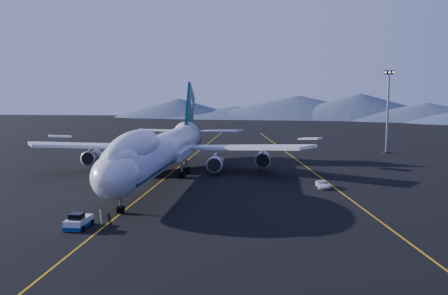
# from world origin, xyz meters

# --- Properties ---
(ground) EXTENTS (500.00, 500.00, 0.00)m
(ground) POSITION_xyz_m (0.00, 0.00, 0.00)
(ground) COLOR black
(ground) RESTS_ON ground
(taxiway_line_main) EXTENTS (0.25, 220.00, 0.01)m
(taxiway_line_main) POSITION_xyz_m (0.00, 0.00, 0.01)
(taxiway_line_main) COLOR #CC990C
(taxiway_line_main) RESTS_ON ground
(taxiway_line_side) EXTENTS (28.08, 198.09, 0.01)m
(taxiway_line_side) POSITION_xyz_m (30.00, 10.00, 0.01)
(taxiway_line_side) COLOR #CC990C
(taxiway_line_side) RESTS_ON ground
(boeing_747) EXTENTS (59.62, 72.43, 19.37)m
(boeing_747) POSITION_xyz_m (0.00, 0.03, 5.81)
(boeing_747) COLOR silver
(boeing_747) RESTS_ON ground
(pushback_tug) EXTENTS (2.70, 4.61, 1.99)m
(pushback_tug) POSITION_xyz_m (-3.00, -34.22, 0.63)
(pushback_tug) COLOR silver
(pushback_tug) RESTS_ON ground
(service_van) EXTENTS (2.54, 4.81, 1.29)m
(service_van) POSITION_xyz_m (30.00, -5.12, 0.64)
(service_van) COLOR silver
(service_van) RESTS_ON ground
(floodlight_mast) EXTENTS (2.79, 2.09, 22.59)m
(floodlight_mast) POSITION_xyz_m (52.29, 47.43, 11.45)
(floodlight_mast) COLOR black
(floodlight_mast) RESTS_ON ground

